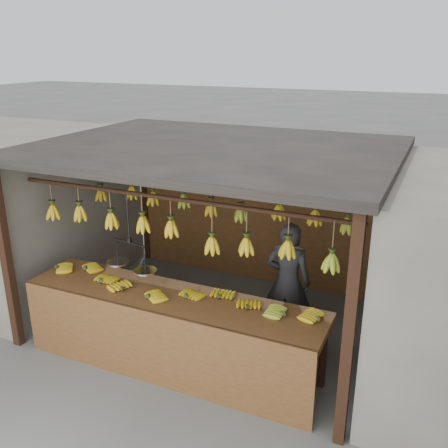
% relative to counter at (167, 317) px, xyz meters
% --- Properties ---
extents(ground, '(80.00, 80.00, 0.00)m').
position_rel_counter_xyz_m(ground, '(0.00, 1.23, -0.71)').
color(ground, '#5B5B57').
extents(stall, '(4.30, 3.30, 2.40)m').
position_rel_counter_xyz_m(stall, '(0.00, 1.55, 1.26)').
color(stall, black).
rests_on(stall, ground).
extents(neighbor_left, '(3.00, 3.00, 2.30)m').
position_rel_counter_xyz_m(neighbor_left, '(-3.60, 1.23, 0.44)').
color(neighbor_left, slate).
rests_on(neighbor_left, ground).
extents(counter, '(3.52, 0.79, 0.96)m').
position_rel_counter_xyz_m(counter, '(0.00, 0.00, 0.00)').
color(counter, brown).
rests_on(counter, ground).
extents(hanging_bananas, '(3.61, 2.24, 0.40)m').
position_rel_counter_xyz_m(hanging_bananas, '(-0.00, 1.22, 0.92)').
color(hanging_bananas, gold).
rests_on(hanging_bananas, ground).
extents(balance_scale, '(0.68, 0.33, 0.90)m').
position_rel_counter_xyz_m(balance_scale, '(-0.59, 0.23, 0.45)').
color(balance_scale, black).
rests_on(balance_scale, ground).
extents(vendor, '(0.59, 0.40, 1.55)m').
position_rel_counter_xyz_m(vendor, '(0.99, 1.25, 0.06)').
color(vendor, '#262628').
rests_on(vendor, ground).
extents(bag_bundles, '(0.08, 0.26, 1.22)m').
position_rel_counter_xyz_m(bag_bundles, '(1.94, 2.58, 0.25)').
color(bag_bundles, yellow).
rests_on(bag_bundles, ground).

